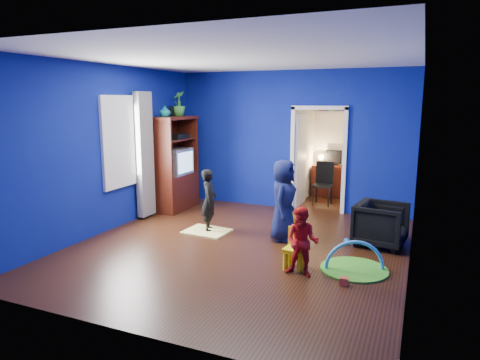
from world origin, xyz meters
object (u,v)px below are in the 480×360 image
at_px(hopper_ball, 284,223).
at_px(kid_chair, 295,251).
at_px(child_black, 209,200).
at_px(crt_tv, 176,162).
at_px(play_mat, 354,269).
at_px(armchair, 381,224).
at_px(child_navy, 283,200).
at_px(tv_armoire, 174,163).
at_px(vase, 165,111).
at_px(toddler_red, 302,242).
at_px(folding_chair, 323,184).
at_px(study_desk, 331,181).

distance_m(hopper_ball, kid_chair, 1.50).
distance_m(child_black, kid_chair, 2.19).
bearing_deg(hopper_ball, crt_tv, 162.44).
bearing_deg(child_black, play_mat, -131.32).
distance_m(armchair, child_navy, 1.59).
relative_size(armchair, tv_armoire, 0.39).
distance_m(child_navy, vase, 3.18).
xyz_separation_m(toddler_red, vase, (-3.42, 2.12, 1.61)).
height_order(child_navy, play_mat, child_navy).
distance_m(child_navy, folding_chair, 2.67).
xyz_separation_m(crt_tv, study_desk, (2.78, 2.53, -0.65)).
xyz_separation_m(armchair, study_desk, (-1.44, 3.29, 0.03)).
xyz_separation_m(child_black, play_mat, (2.64, -0.83, -0.54)).
distance_m(hopper_ball, study_desk, 3.38).
distance_m(toddler_red, crt_tv, 4.19).
xyz_separation_m(armchair, child_navy, (-1.52, -0.33, 0.32)).
xyz_separation_m(child_black, child_navy, (1.35, 0.04, 0.12)).
distance_m(armchair, hopper_ball, 1.58).
bearing_deg(kid_chair, armchair, 64.43).
height_order(toddler_red, folding_chair, toddler_red).
distance_m(toddler_red, tv_armoire, 4.22).
height_order(toddler_red, play_mat, toddler_red).
xyz_separation_m(child_navy, vase, (-2.74, 0.79, 1.40)).
height_order(child_black, hopper_ball, child_black).
bearing_deg(tv_armoire, child_navy, -21.67).
xyz_separation_m(hopper_ball, folding_chair, (0.13, 2.41, 0.25)).
distance_m(child_navy, study_desk, 3.63).
distance_m(toddler_red, hopper_ball, 1.76).
xyz_separation_m(child_black, crt_tv, (-1.35, 1.13, 0.47)).
relative_size(child_navy, play_mat, 1.47).
bearing_deg(crt_tv, kid_chair, -34.54).
bearing_deg(crt_tv, folding_chair, 29.51).
xyz_separation_m(kid_chair, study_desk, (-0.45, 4.75, 0.12)).
bearing_deg(hopper_ball, play_mat, -39.85).
relative_size(child_black, kid_chair, 2.22).
xyz_separation_m(armchair, kid_chair, (-0.99, -1.47, -0.10)).
xyz_separation_m(vase, kid_chair, (3.27, -1.92, -1.82)).
xyz_separation_m(vase, crt_tv, (0.04, 0.30, -1.05)).
bearing_deg(study_desk, crt_tv, -137.65).
distance_m(kid_chair, study_desk, 4.78).
bearing_deg(vase, kid_chair, -30.46).
relative_size(child_black, tv_armoire, 0.57).
bearing_deg(crt_tv, study_desk, 42.35).
distance_m(child_black, child_navy, 1.35).
bearing_deg(hopper_ball, kid_chair, -67.31).
bearing_deg(kid_chair, play_mat, 27.26).
bearing_deg(play_mat, child_black, 162.50).
height_order(child_black, kid_chair, child_black).
bearing_deg(child_navy, toddler_red, -156.36).
bearing_deg(toddler_red, study_desk, 98.39).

